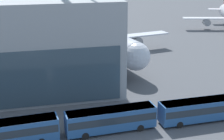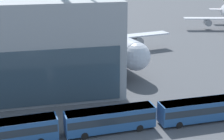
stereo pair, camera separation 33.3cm
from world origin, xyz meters
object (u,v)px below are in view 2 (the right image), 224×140
(shuttle_bus_1, at_px, (8,131))
(shuttle_bus_3, at_px, (200,109))
(airliner_at_gate_far, at_px, (97,37))
(shuttle_bus_2, at_px, (110,118))

(shuttle_bus_1, xyz_separation_m, shuttle_bus_3, (27.29, 0.43, 0.00))
(shuttle_bus_1, bearing_deg, shuttle_bus_3, -2.88)
(airliner_at_gate_far, distance_m, shuttle_bus_2, 39.05)
(shuttle_bus_1, bearing_deg, airliner_at_gate_far, 59.78)
(shuttle_bus_1, bearing_deg, shuttle_bus_2, -1.47)
(airliner_at_gate_far, relative_size, shuttle_bus_3, 3.44)
(shuttle_bus_2, bearing_deg, airliner_at_gate_far, 78.70)
(airliner_at_gate_far, relative_size, shuttle_bus_1, 3.42)
(shuttle_bus_3, bearing_deg, shuttle_bus_1, 179.33)
(shuttle_bus_1, relative_size, shuttle_bus_3, 1.01)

